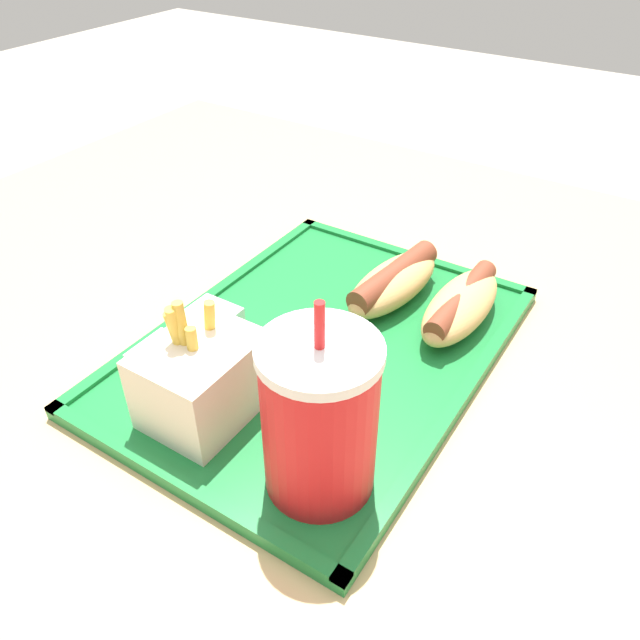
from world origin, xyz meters
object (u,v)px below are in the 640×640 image
object	(u,v)px
fries_carton	(202,378)
sauce_cup_mayo	(210,318)
sauce_cup_ketchup	(163,356)
hot_dog_far	(461,305)
soda_cup	(320,418)
hot_dog_near	(393,282)

from	to	relation	value
fries_carton	sauce_cup_mayo	world-z (taller)	fries_carton
sauce_cup_mayo	sauce_cup_ketchup	bearing A→B (deg)	1.43
hot_dog_far	sauce_cup_ketchup	size ratio (longest dim) A/B	2.86
soda_cup	fries_carton	xyz separation A→B (m)	(-0.01, -0.12, -0.03)
soda_cup	hot_dog_near	xyz separation A→B (m)	(-0.24, -0.06, -0.04)
soda_cup	hot_dog_far	xyz separation A→B (m)	(-0.24, 0.01, -0.04)
sauce_cup_mayo	sauce_cup_ketchup	xyz separation A→B (m)	(0.07, 0.00, 0.00)
hot_dog_near	sauce_cup_ketchup	bearing A→B (deg)	-32.17
soda_cup	sauce_cup_mayo	size ratio (longest dim) A/B	3.33
hot_dog_far	sauce_cup_ketchup	distance (m)	0.29
soda_cup	sauce_cup_ketchup	xyz separation A→B (m)	(-0.03, -0.20, -0.06)
hot_dog_near	sauce_cup_ketchup	distance (m)	0.25
sauce_cup_ketchup	hot_dog_far	bearing A→B (deg)	135.24
hot_dog_near	sauce_cup_mayo	bearing A→B (deg)	-43.47
hot_dog_far	sauce_cup_ketchup	world-z (taller)	hot_dog_far
hot_dog_near	sauce_cup_mayo	size ratio (longest dim) A/B	2.95
fries_carton	hot_dog_near	bearing A→B (deg)	166.41
soda_cup	hot_dog_far	bearing A→B (deg)	177.35
soda_cup	fries_carton	bearing A→B (deg)	-93.94
soda_cup	sauce_cup_ketchup	distance (m)	0.21
hot_dog_far	hot_dog_near	bearing A→B (deg)	-90.00
hot_dog_far	hot_dog_near	size ratio (longest dim) A/B	0.97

